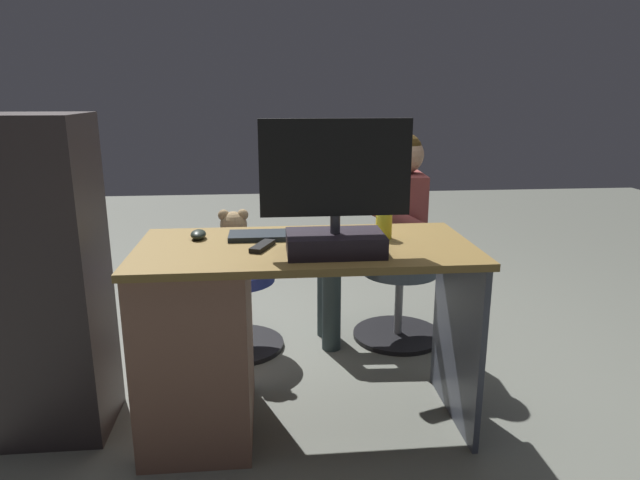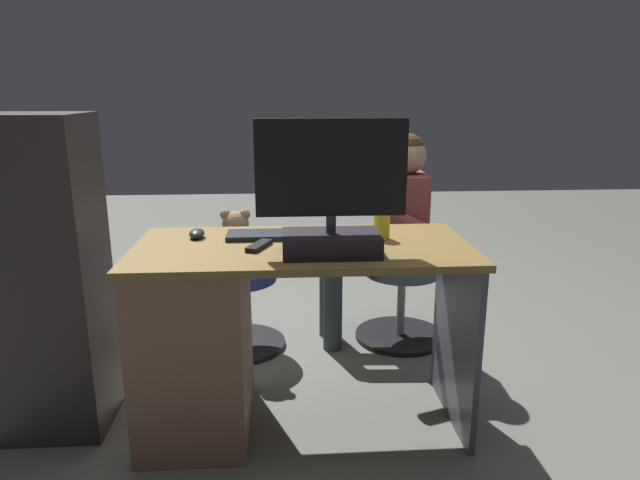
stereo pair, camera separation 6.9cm
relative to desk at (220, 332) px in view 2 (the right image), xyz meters
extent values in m
plane|color=#63665D|center=(-0.33, -0.36, -0.41)|extent=(10.00, 10.00, 0.00)
cube|color=brown|center=(-0.33, 0.00, 0.34)|extent=(1.28, 0.62, 0.03)
cube|color=#855C49|center=(0.10, 0.00, -0.04)|extent=(0.41, 0.57, 0.73)
cube|color=#434754|center=(-0.95, 0.00, -0.04)|extent=(0.02, 0.56, 0.73)
cube|color=black|center=(-0.43, 0.13, 0.39)|extent=(0.35, 0.22, 0.08)
cylinder|color=#333338|center=(-0.43, 0.13, 0.46)|extent=(0.04, 0.04, 0.06)
cube|color=black|center=(-0.43, 0.13, 0.66)|extent=(0.53, 0.02, 0.34)
cube|color=#19598C|center=(-0.43, 0.11, 0.66)|extent=(0.49, 0.00, 0.30)
cube|color=black|center=(-0.24, -0.12, 0.36)|extent=(0.42, 0.14, 0.02)
ellipsoid|color=#242D27|center=(0.09, -0.13, 0.37)|extent=(0.06, 0.10, 0.04)
cylinder|color=yellow|center=(-0.64, -0.07, 0.40)|extent=(0.06, 0.06, 0.10)
cube|color=black|center=(-0.17, 0.04, 0.36)|extent=(0.10, 0.16, 0.02)
cube|color=silver|center=(-0.39, -0.03, 0.36)|extent=(0.24, 0.31, 0.02)
cylinder|color=black|center=(-0.01, -0.73, -0.39)|extent=(0.48, 0.48, 0.03)
cylinder|color=gray|center=(-0.01, -0.73, -0.21)|extent=(0.04, 0.04, 0.35)
cylinder|color=navy|center=(-0.01, -0.73, 0.00)|extent=(0.40, 0.40, 0.06)
ellipsoid|color=#9B7F57|center=(-0.01, -0.73, 0.12)|extent=(0.18, 0.15, 0.18)
sphere|color=#9B7F57|center=(-0.01, -0.73, 0.27)|extent=(0.14, 0.14, 0.14)
sphere|color=beige|center=(-0.01, -0.78, 0.26)|extent=(0.05, 0.05, 0.05)
sphere|color=#9B7F57|center=(-0.06, -0.73, 0.32)|extent=(0.06, 0.06, 0.06)
sphere|color=#9B7F57|center=(0.03, -0.73, 0.32)|extent=(0.06, 0.06, 0.06)
cylinder|color=#9B7F57|center=(-0.10, -0.76, 0.16)|extent=(0.05, 0.14, 0.09)
cylinder|color=#9B7F57|center=(0.07, -0.76, 0.16)|extent=(0.05, 0.14, 0.09)
cylinder|color=#9B7F57|center=(-0.06, -0.83, 0.06)|extent=(0.06, 0.11, 0.06)
cylinder|color=#9B7F57|center=(0.03, -0.83, 0.06)|extent=(0.06, 0.11, 0.06)
cylinder|color=black|center=(-0.89, -0.77, -0.39)|extent=(0.49, 0.49, 0.03)
cylinder|color=gray|center=(-0.89, -0.77, -0.21)|extent=(0.04, 0.04, 0.35)
cylinder|color=#45515C|center=(-0.89, -0.77, 0.00)|extent=(0.41, 0.41, 0.06)
cube|color=brown|center=(-0.89, -0.77, 0.27)|extent=(0.22, 0.33, 0.48)
sphere|color=tan|center=(-0.89, -0.77, 0.60)|extent=(0.20, 0.20, 0.20)
sphere|color=#453113|center=(-0.89, -0.77, 0.62)|extent=(0.18, 0.18, 0.18)
cylinder|color=brown|center=(-0.77, -0.57, 0.34)|extent=(0.39, 0.10, 0.23)
cylinder|color=brown|center=(-0.75, -0.96, 0.34)|extent=(0.39, 0.10, 0.23)
cylinder|color=#2F3E3F|center=(-0.70, -0.68, 0.05)|extent=(0.40, 0.13, 0.11)
cylinder|color=#2F3E3F|center=(-0.51, -0.67, -0.19)|extent=(0.10, 0.10, 0.43)
cylinder|color=#2F3E3F|center=(-0.69, -0.85, 0.05)|extent=(0.40, 0.13, 0.11)
cylinder|color=#2F3E3F|center=(-0.50, -0.84, -0.19)|extent=(0.10, 0.10, 0.43)
cube|color=#2F2828|center=(0.68, -0.06, 0.22)|extent=(0.44, 0.36, 1.25)
camera|label=1|loc=(-0.19, 2.05, 0.92)|focal=31.47mm
camera|label=2|loc=(-0.26, 2.06, 0.92)|focal=31.47mm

